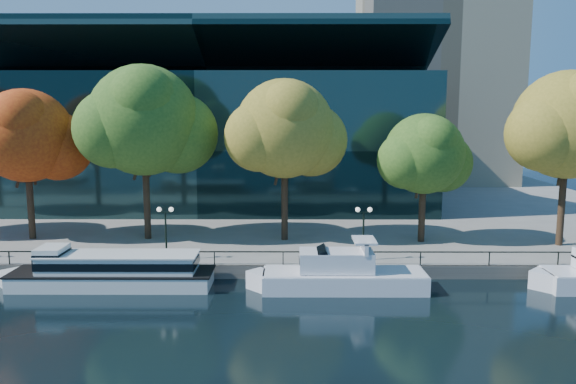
{
  "coord_description": "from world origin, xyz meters",
  "views": [
    {
      "loc": [
        5.54,
        -36.4,
        12.27
      ],
      "look_at": [
        5.34,
        8.0,
        5.64
      ],
      "focal_mm": 35.0,
      "sensor_mm": 36.0,
      "label": 1
    }
  ],
  "objects_px": {
    "tree_1": "(28,138)",
    "tree_2": "(146,123)",
    "tour_boat": "(107,270)",
    "tree_4": "(426,156)",
    "tree_3": "(287,131)",
    "cruiser_near": "(337,274)",
    "lamp_1": "(166,221)",
    "tree_5": "(570,127)",
    "lamp_2": "(364,221)"
  },
  "relations": [
    {
      "from": "lamp_2",
      "to": "tree_5",
      "type": "bearing_deg",
      "value": 15.42
    },
    {
      "from": "tree_2",
      "to": "cruiser_near",
      "type": "bearing_deg",
      "value": -35.29
    },
    {
      "from": "tour_boat",
      "to": "tree_1",
      "type": "distance_m",
      "value": 16.57
    },
    {
      "from": "tour_boat",
      "to": "tree_2",
      "type": "relative_size",
      "value": 1.01
    },
    {
      "from": "lamp_1",
      "to": "lamp_2",
      "type": "xyz_separation_m",
      "value": [
        14.74,
        0.0,
        0.0
      ]
    },
    {
      "from": "tree_1",
      "to": "lamp_1",
      "type": "bearing_deg",
      "value": -27.74
    },
    {
      "from": "lamp_2",
      "to": "cruiser_near",
      "type": "bearing_deg",
      "value": -119.63
    },
    {
      "from": "lamp_2",
      "to": "tree_4",
      "type": "bearing_deg",
      "value": 45.44
    },
    {
      "from": "tree_1",
      "to": "lamp_1",
      "type": "height_order",
      "value": "tree_1"
    },
    {
      "from": "tree_5",
      "to": "tree_2",
      "type": "bearing_deg",
      "value": 176.36
    },
    {
      "from": "lamp_2",
      "to": "tree_3",
      "type": "bearing_deg",
      "value": 131.16
    },
    {
      "from": "tree_2",
      "to": "tree_3",
      "type": "xyz_separation_m",
      "value": [
        11.94,
        -0.34,
        -0.68
      ]
    },
    {
      "from": "tour_boat",
      "to": "cruiser_near",
      "type": "relative_size",
      "value": 1.24
    },
    {
      "from": "tree_4",
      "to": "lamp_2",
      "type": "relative_size",
      "value": 2.7
    },
    {
      "from": "tree_5",
      "to": "tree_4",
      "type": "bearing_deg",
      "value": 173.66
    },
    {
      "from": "tour_boat",
      "to": "lamp_1",
      "type": "relative_size",
      "value": 3.76
    },
    {
      "from": "lamp_1",
      "to": "tree_5",
      "type": "bearing_deg",
      "value": 8.44
    },
    {
      "from": "cruiser_near",
      "to": "lamp_1",
      "type": "distance_m",
      "value": 13.41
    },
    {
      "from": "tree_4",
      "to": "lamp_1",
      "type": "xyz_separation_m",
      "value": [
        -20.63,
        -5.98,
        -4.38
      ]
    },
    {
      "from": "tree_5",
      "to": "lamp_2",
      "type": "height_order",
      "value": "tree_5"
    },
    {
      "from": "lamp_1",
      "to": "tour_boat",
      "type": "bearing_deg",
      "value": -134.49
    },
    {
      "from": "tree_1",
      "to": "tree_3",
      "type": "distance_m",
      "value": 22.08
    },
    {
      "from": "tour_boat",
      "to": "tree_5",
      "type": "bearing_deg",
      "value": 13.04
    },
    {
      "from": "tree_3",
      "to": "tree_5",
      "type": "bearing_deg",
      "value": -4.68
    },
    {
      "from": "tree_3",
      "to": "lamp_1",
      "type": "relative_size",
      "value": 3.42
    },
    {
      "from": "tree_5",
      "to": "lamp_1",
      "type": "distance_m",
      "value": 32.94
    },
    {
      "from": "tour_boat",
      "to": "cruiser_near",
      "type": "distance_m",
      "value": 15.86
    },
    {
      "from": "tree_2",
      "to": "lamp_2",
      "type": "distance_m",
      "value": 20.31
    },
    {
      "from": "tree_1",
      "to": "tree_4",
      "type": "height_order",
      "value": "tree_1"
    },
    {
      "from": "tree_4",
      "to": "tree_2",
      "type": "bearing_deg",
      "value": 177.64
    },
    {
      "from": "tree_2",
      "to": "tree_4",
      "type": "bearing_deg",
      "value": -2.36
    },
    {
      "from": "tree_1",
      "to": "tree_2",
      "type": "xyz_separation_m",
      "value": [
        10.13,
        0.06,
        1.27
      ]
    },
    {
      "from": "cruiser_near",
      "to": "lamp_1",
      "type": "height_order",
      "value": "lamp_1"
    },
    {
      "from": "tree_3",
      "to": "cruiser_near",
      "type": "bearing_deg",
      "value": -71.69
    },
    {
      "from": "tree_4",
      "to": "tree_1",
      "type": "bearing_deg",
      "value": 178.45
    },
    {
      "from": "tree_4",
      "to": "tree_5",
      "type": "height_order",
      "value": "tree_5"
    },
    {
      "from": "tour_boat",
      "to": "lamp_2",
      "type": "xyz_separation_m",
      "value": [
        18.12,
        3.43,
        2.76
      ]
    },
    {
      "from": "lamp_2",
      "to": "tree_1",
      "type": "bearing_deg",
      "value": 166.11
    },
    {
      "from": "tour_boat",
      "to": "tree_4",
      "type": "height_order",
      "value": "tree_4"
    },
    {
      "from": "tree_2",
      "to": "tree_4",
      "type": "relative_size",
      "value": 1.38
    },
    {
      "from": "cruiser_near",
      "to": "tree_3",
      "type": "relative_size",
      "value": 0.89
    },
    {
      "from": "tour_boat",
      "to": "cruiser_near",
      "type": "bearing_deg",
      "value": -2.0
    },
    {
      "from": "tree_2",
      "to": "tree_5",
      "type": "height_order",
      "value": "tree_2"
    },
    {
      "from": "lamp_1",
      "to": "lamp_2",
      "type": "bearing_deg",
      "value": 0.0
    },
    {
      "from": "cruiser_near",
      "to": "tree_1",
      "type": "distance_m",
      "value": 29.12
    },
    {
      "from": "cruiser_near",
      "to": "tree_1",
      "type": "height_order",
      "value": "tree_1"
    },
    {
      "from": "tour_boat",
      "to": "tree_2",
      "type": "height_order",
      "value": "tree_2"
    },
    {
      "from": "tour_boat",
      "to": "tree_3",
      "type": "height_order",
      "value": "tree_3"
    },
    {
      "from": "tree_2",
      "to": "tree_4",
      "type": "height_order",
      "value": "tree_2"
    },
    {
      "from": "tour_boat",
      "to": "tree_1",
      "type": "relative_size",
      "value": 1.17
    }
  ]
}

